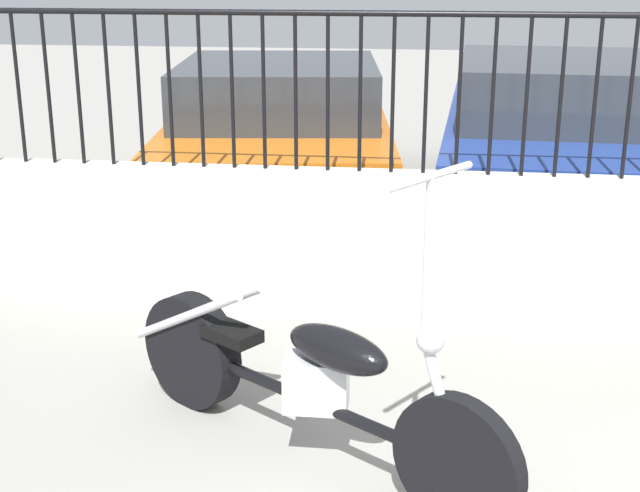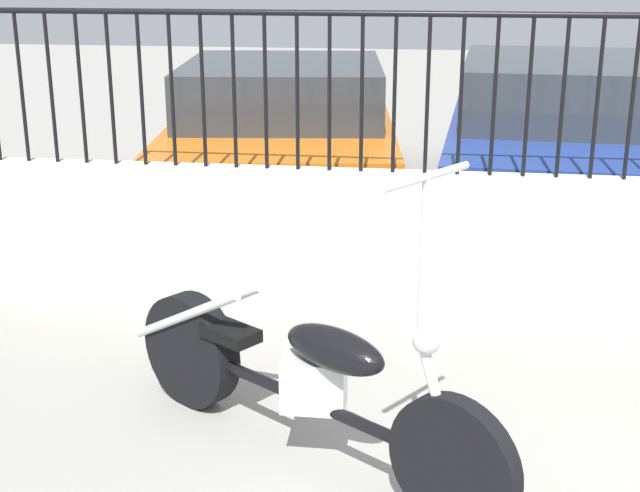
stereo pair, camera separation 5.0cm
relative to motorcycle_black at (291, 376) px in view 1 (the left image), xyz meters
name	(u,v)px [view 1 (the left image)]	position (x,y,z in m)	size (l,w,h in m)	color
low_wall	(614,250)	(1.73, 1.80, 0.08)	(8.09, 0.18, 0.90)	beige
fence_railing	(633,72)	(1.73, 1.80, 1.16)	(8.09, 0.04, 0.97)	black
motorcycle_black	(291,376)	(0.00, 0.00, 0.00)	(1.90, 1.36, 1.43)	black
car_orange	(280,131)	(-0.77, 4.31, 0.29)	(2.36, 4.40, 1.30)	black
car_blue	(552,135)	(1.64, 4.28, 0.32)	(2.04, 4.62, 1.36)	black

